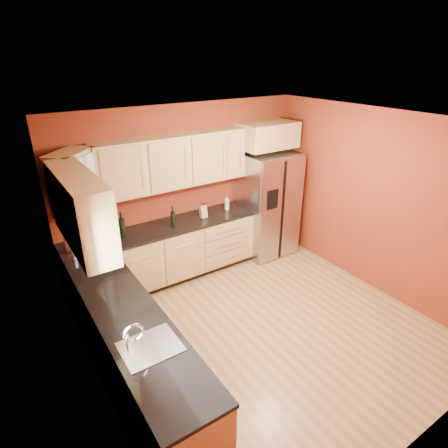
{
  "coord_description": "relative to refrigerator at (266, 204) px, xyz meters",
  "views": [
    {
      "loc": [
        -2.54,
        -2.94,
        3.26
      ],
      "look_at": [
        0.0,
        0.9,
        1.13
      ],
      "focal_mm": 30.0,
      "sensor_mm": 36.0,
      "label": 1
    }
  ],
  "objects": [
    {
      "name": "upper_cabinets_left",
      "position": [
        -3.19,
        -0.9,
        0.94
      ],
      "size": [
        0.33,
        1.35,
        0.75
      ],
      "primitive_type": "cube",
      "color": "#A07E4D",
      "rests_on": "wall_left"
    },
    {
      "name": "window",
      "position": [
        -3.33,
        -2.12,
        0.66
      ],
      "size": [
        0.03,
        0.9,
        1.0
      ],
      "primitive_type": "cube",
      "color": "white",
      "rests_on": "wall_left"
    },
    {
      "name": "canister_right",
      "position": [
        -2.7,
        0.05,
        0.12
      ],
      "size": [
        0.11,
        0.11,
        0.18
      ],
      "primitive_type": "cylinder",
      "rotation": [
        0.0,
        0.0,
        -0.03
      ],
      "color": "silver",
      "rests_on": "countertop_back"
    },
    {
      "name": "over_fridge_cabinet",
      "position": [
        0.0,
        0.07,
        1.16
      ],
      "size": [
        0.92,
        0.6,
        0.4
      ],
      "primitive_type": "cube",
      "color": "#A07E4D",
      "rests_on": "wall_back"
    },
    {
      "name": "base_cabinets_left",
      "position": [
        -3.05,
        -1.62,
        -0.45
      ],
      "size": [
        0.6,
        2.8,
        0.88
      ],
      "primitive_type": "cube",
      "color": "#A07E4D",
      "rests_on": "floor"
    },
    {
      "name": "wall_left",
      "position": [
        -3.35,
        -1.62,
        0.41
      ],
      "size": [
        0.04,
        4.0,
        2.6
      ],
      "primitive_type": "cube",
      "color": "maroon",
      "rests_on": "floor"
    },
    {
      "name": "wall_front",
      "position": [
        -1.35,
        -3.62,
        0.41
      ],
      "size": [
        4.0,
        0.04,
        2.6
      ],
      "primitive_type": "cube",
      "color": "maroon",
      "rests_on": "floor"
    },
    {
      "name": "canister_left",
      "position": [
        -3.2,
        0.03,
        0.14
      ],
      "size": [
        0.16,
        0.16,
        0.21
      ],
      "primitive_type": "cylinder",
      "rotation": [
        0.0,
        0.0,
        -0.29
      ],
      "color": "silver",
      "rests_on": "countertop_back"
    },
    {
      "name": "corner_upper_cabinet",
      "position": [
        -3.02,
        0.04,
        0.94
      ],
      "size": [
        0.67,
        0.67,
        0.75
      ],
      "primitive_type": "cube",
      "rotation": [
        0.0,
        0.0,
        0.79
      ],
      "color": "#A07E4D",
      "rests_on": "wall_back"
    },
    {
      "name": "upper_cabinets_back",
      "position": [
        -1.6,
        0.21,
        0.94
      ],
      "size": [
        2.3,
        0.33,
        0.75
      ],
      "primitive_type": "cube",
      "color": "#A07E4D",
      "rests_on": "wall_back"
    },
    {
      "name": "ceiling",
      "position": [
        -1.35,
        -1.62,
        1.71
      ],
      "size": [
        4.0,
        4.0,
        0.0
      ],
      "primitive_type": "plane",
      "color": "silver",
      "rests_on": "wall_back"
    },
    {
      "name": "floor",
      "position": [
        -1.35,
        -1.62,
        -0.89
      ],
      "size": [
        4.0,
        4.0,
        0.0
      ],
      "primitive_type": "plane",
      "color": "olive",
      "rests_on": "ground"
    },
    {
      "name": "wine_bottle_a",
      "position": [
        -2.49,
        0.1,
        0.21
      ],
      "size": [
        0.09,
        0.09,
        0.36
      ],
      "primitive_type": null,
      "rotation": [
        0.0,
        0.0,
        -0.1
      ],
      "color": "black",
      "rests_on": "countertop_back"
    },
    {
      "name": "base_cabinets_back",
      "position": [
        -1.9,
        0.07,
        -0.45
      ],
      "size": [
        2.9,
        0.6,
        0.88
      ],
      "primitive_type": "cube",
      "color": "#A07E4D",
      "rests_on": "floor"
    },
    {
      "name": "sink_faucet",
      "position": [
        -3.04,
        -2.12,
        0.18
      ],
      "size": [
        0.5,
        0.42,
        0.3
      ],
      "primitive_type": null,
      "color": "white",
      "rests_on": "countertop_left"
    },
    {
      "name": "wine_bottle_b",
      "position": [
        -1.75,
        0.02,
        0.18
      ],
      "size": [
        0.09,
        0.09,
        0.31
      ],
      "primitive_type": null,
      "rotation": [
        0.0,
        0.0,
        0.41
      ],
      "color": "black",
      "rests_on": "countertop_back"
    },
    {
      "name": "refrigerator",
      "position": [
        0.0,
        0.0,
        0.0
      ],
      "size": [
        0.9,
        0.75,
        1.78
      ],
      "primitive_type": "cube",
      "color": "silver",
      "rests_on": "floor"
    },
    {
      "name": "countertop_back",
      "position": [
        -1.9,
        0.06,
        0.01
      ],
      "size": [
        2.9,
        0.62,
        0.04
      ],
      "primitive_type": "cube",
      "color": "black",
      "rests_on": "base_cabinets_back"
    },
    {
      "name": "knife_block",
      "position": [
        -1.22,
        0.04,
        0.13
      ],
      "size": [
        0.1,
        0.1,
        0.2
      ],
      "primitive_type": "cube",
      "rotation": [
        0.0,
        0.0,
        -0.06
      ],
      "color": "tan",
      "rests_on": "countertop_back"
    },
    {
      "name": "wall_right",
      "position": [
        0.65,
        -1.62,
        0.41
      ],
      "size": [
        0.04,
        4.0,
        2.6
      ],
      "primitive_type": "cube",
      "color": "maroon",
      "rests_on": "floor"
    },
    {
      "name": "wall_back",
      "position": [
        -1.35,
        0.38,
        0.41
      ],
      "size": [
        4.0,
        0.04,
        2.6
      ],
      "primitive_type": "cube",
      "color": "maroon",
      "rests_on": "floor"
    },
    {
      "name": "countertop_left",
      "position": [
        -3.04,
        -1.62,
        0.01
      ],
      "size": [
        0.62,
        2.8,
        0.04
      ],
      "primitive_type": "cube",
      "color": "black",
      "rests_on": "base_cabinets_left"
    },
    {
      "name": "soap_dispenser",
      "position": [
        -0.74,
        0.11,
        0.14
      ],
      "size": [
        0.07,
        0.07,
        0.21
      ],
      "primitive_type": "cylinder",
      "rotation": [
        0.0,
        0.0,
        -0.03
      ],
      "color": "silver",
      "rests_on": "countertop_back"
    }
  ]
}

